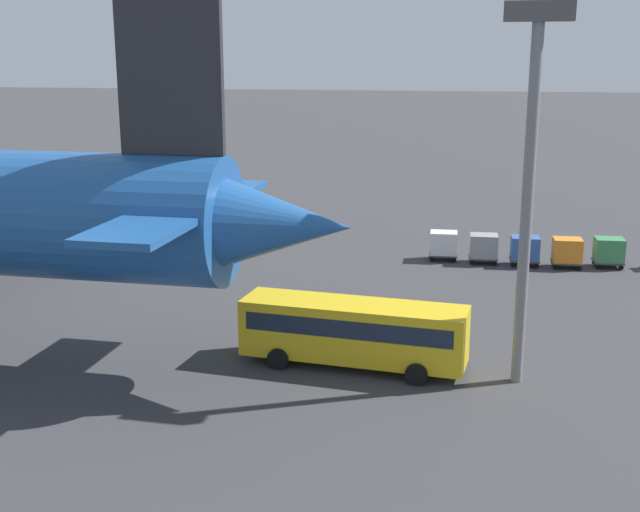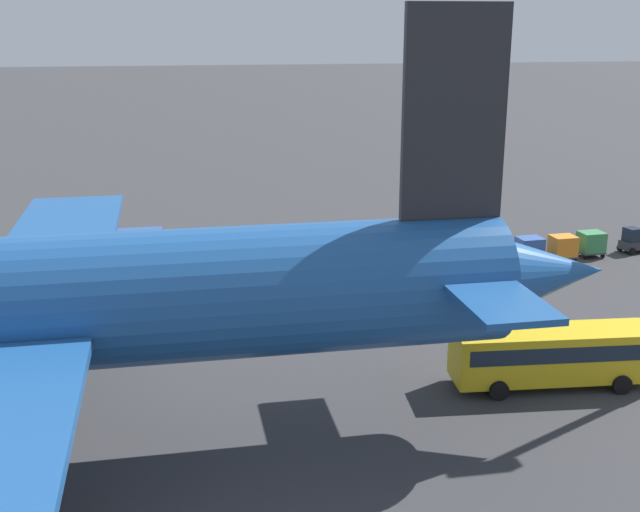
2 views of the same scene
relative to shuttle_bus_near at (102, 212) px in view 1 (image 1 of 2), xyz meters
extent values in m
plane|color=#38383A|center=(-11.54, -3.88, -1.87)|extent=(600.00, 600.00, 0.00)
cone|color=#1E5193|center=(-22.00, 27.51, 5.45)|extent=(7.37, 5.14, 5.07)
cube|color=#262628|center=(-18.05, 27.55, 12.77)|extent=(4.52, 0.41, 9.01)
cube|color=#1E5193|center=(-18.50, 27.55, 6.01)|extent=(3.32, 14.67, 0.28)
cube|color=#2D5199|center=(0.00, 0.00, -0.09)|extent=(10.37, 3.11, 2.66)
cube|color=#192333|center=(0.00, 0.00, 0.38)|extent=(9.55, 3.12, 0.85)
cylinder|color=black|center=(3.13, 1.54, -1.37)|extent=(1.01, 0.34, 1.00)
cylinder|color=black|center=(3.24, -1.29, -1.37)|extent=(1.01, 0.34, 1.00)
cylinder|color=black|center=(-3.24, 1.29, -1.37)|extent=(1.01, 0.34, 1.00)
cylinder|color=black|center=(-3.13, -1.54, -1.37)|extent=(1.01, 0.34, 1.00)
cube|color=gold|center=(-25.20, 24.22, -0.11)|extent=(10.63, 3.40, 2.63)
cube|color=#192333|center=(-25.20, 24.22, 0.35)|extent=(9.80, 3.38, 0.84)
cylinder|color=black|center=(-21.87, 25.36, -1.37)|extent=(1.02, 0.37, 1.00)
cylinder|color=black|center=(-22.07, 22.61, -1.37)|extent=(1.02, 0.37, 1.00)
cylinder|color=black|center=(-28.34, 25.84, -1.37)|extent=(1.02, 0.37, 1.00)
cylinder|color=black|center=(-28.54, 23.09, -1.37)|extent=(1.02, 0.37, 1.00)
cylinder|color=#1E1E2D|center=(-17.33, -2.06, -1.45)|extent=(0.32, 0.32, 0.85)
cylinder|color=orange|center=(-17.33, -2.06, -0.70)|extent=(0.38, 0.38, 0.65)
sphere|color=tan|center=(-17.33, -2.06, -0.25)|extent=(0.24, 0.24, 0.24)
cube|color=#38383D|center=(-39.16, 2.40, -1.46)|extent=(2.10, 1.80, 0.10)
cube|color=#38844C|center=(-39.16, 2.40, -0.61)|extent=(2.00, 1.71, 1.60)
cylinder|color=black|center=(-38.44, 3.09, -1.69)|extent=(0.37, 0.14, 0.36)
cylinder|color=black|center=(-38.36, 1.81, -1.69)|extent=(0.37, 0.14, 0.36)
cylinder|color=black|center=(-39.95, 2.99, -1.69)|extent=(0.37, 0.14, 0.36)
cylinder|color=black|center=(-39.87, 1.72, -1.69)|extent=(0.37, 0.14, 0.36)
cube|color=#38383D|center=(-36.34, 3.14, -1.46)|extent=(2.10, 1.80, 0.10)
cube|color=orange|center=(-36.34, 3.14, -0.61)|extent=(2.00, 1.71, 1.60)
cylinder|color=black|center=(-35.62, 3.82, -1.69)|extent=(0.37, 0.14, 0.36)
cylinder|color=black|center=(-35.54, 2.55, -1.69)|extent=(0.37, 0.14, 0.36)
cylinder|color=black|center=(-37.14, 3.73, -1.69)|extent=(0.37, 0.14, 0.36)
cylinder|color=black|center=(-37.06, 2.45, -1.69)|extent=(0.37, 0.14, 0.36)
cube|color=#38383D|center=(-33.52, 3.14, -1.46)|extent=(2.10, 1.80, 0.10)
cube|color=#33569E|center=(-33.52, 3.14, -0.61)|extent=(2.00, 1.71, 1.60)
cylinder|color=black|center=(-32.80, 3.83, -1.69)|extent=(0.37, 0.14, 0.36)
cylinder|color=black|center=(-32.72, 2.55, -1.69)|extent=(0.37, 0.14, 0.36)
cylinder|color=black|center=(-34.32, 3.73, -1.69)|extent=(0.37, 0.14, 0.36)
cylinder|color=black|center=(-34.24, 2.45, -1.69)|extent=(0.37, 0.14, 0.36)
cube|color=#38383D|center=(-30.71, 3.08, -1.46)|extent=(2.10, 1.80, 0.10)
cube|color=gray|center=(-30.71, 3.08, -0.61)|extent=(2.00, 1.71, 1.60)
cylinder|color=black|center=(-29.99, 3.77, -1.69)|extent=(0.37, 0.14, 0.36)
cylinder|color=black|center=(-29.91, 2.49, -1.69)|extent=(0.37, 0.14, 0.36)
cylinder|color=black|center=(-31.50, 3.67, -1.69)|extent=(0.37, 0.14, 0.36)
cylinder|color=black|center=(-31.43, 2.40, -1.69)|extent=(0.37, 0.14, 0.36)
cube|color=#38383D|center=(-27.89, 2.77, -1.46)|extent=(2.10, 1.80, 0.10)
cube|color=silver|center=(-27.89, 2.77, -0.61)|extent=(2.00, 1.71, 1.60)
cylinder|color=black|center=(-27.17, 3.45, -1.69)|extent=(0.37, 0.14, 0.36)
cylinder|color=black|center=(-27.09, 2.18, -1.69)|extent=(0.37, 0.14, 0.36)
cylinder|color=black|center=(-28.69, 3.36, -1.69)|extent=(0.37, 0.14, 0.36)
cylinder|color=black|center=(-28.61, 2.08, -1.69)|extent=(0.37, 0.14, 0.36)
cylinder|color=slate|center=(-32.67, 24.39, 5.88)|extent=(0.50, 0.50, 15.50)
cube|color=#4C4C4C|center=(-32.67, 24.39, 14.02)|extent=(2.80, 0.70, 0.80)
camera|label=1|loc=(-31.34, 59.03, 12.19)|focal=45.00mm
camera|label=2|loc=(-6.43, 59.97, 16.48)|focal=45.00mm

